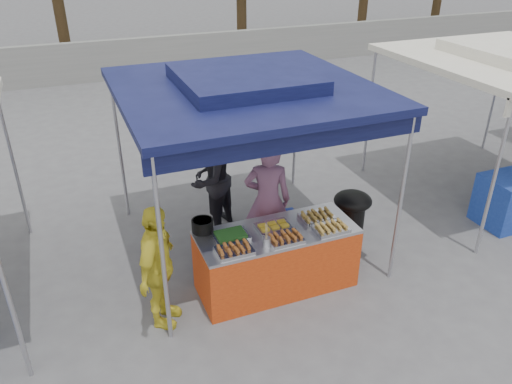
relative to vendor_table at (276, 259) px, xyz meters
name	(u,v)px	position (x,y,z in m)	size (l,w,h in m)	color
ground_plane	(273,281)	(0.00, 0.10, -0.43)	(80.00, 80.00, 0.00)	#545456
back_wall	(131,58)	(0.00, 11.10, 0.17)	(40.00, 0.25, 1.20)	slate
main_canopy	(245,88)	(0.00, 1.07, 1.94)	(3.20, 3.20, 2.57)	#AFAFB6
vendor_table	(276,259)	(0.00, 0.00, 0.00)	(2.00, 0.80, 0.85)	#B53710
food_tray_fl	(234,250)	(-0.65, -0.24, 0.46)	(0.42, 0.30, 0.07)	#BBBABF
food_tray_fm	(285,238)	(0.00, -0.24, 0.46)	(0.42, 0.30, 0.07)	#BBBABF
food_tray_fr	(331,228)	(0.62, -0.24, 0.46)	(0.42, 0.30, 0.07)	#BBBABF
food_tray_bl	(231,236)	(-0.59, 0.06, 0.46)	(0.42, 0.30, 0.07)	#BBBABF
food_tray_bm	(273,227)	(-0.03, 0.05, 0.46)	(0.42, 0.30, 0.07)	#BBBABF
food_tray_br	(317,216)	(0.60, 0.07, 0.46)	(0.42, 0.30, 0.07)	#BBBABF
cooking_pot	(203,226)	(-0.86, 0.34, 0.50)	(0.27, 0.27, 0.16)	black
skewer_cup	(267,242)	(-0.25, -0.26, 0.48)	(0.09, 0.09, 0.11)	#AFAFB6
wok_burner	(351,215)	(1.36, 0.43, 0.11)	(0.54, 0.54, 0.91)	black
crate_left	(227,255)	(-0.44, 0.70, -0.28)	(0.48, 0.34, 0.29)	#122897
crate_right	(280,244)	(0.36, 0.65, -0.27)	(0.52, 0.36, 0.31)	#122897
crate_stacked	(281,226)	(0.36, 0.65, 0.04)	(0.51, 0.36, 0.31)	#122897
vendor_woman	(268,200)	(0.18, 0.72, 0.45)	(0.64, 0.42, 1.75)	#805172
helper_man	(209,178)	(-0.35, 1.69, 0.44)	(0.84, 0.65, 1.72)	black
customer_person	(158,268)	(-1.52, -0.11, 0.35)	(0.91, 0.38, 1.56)	gold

